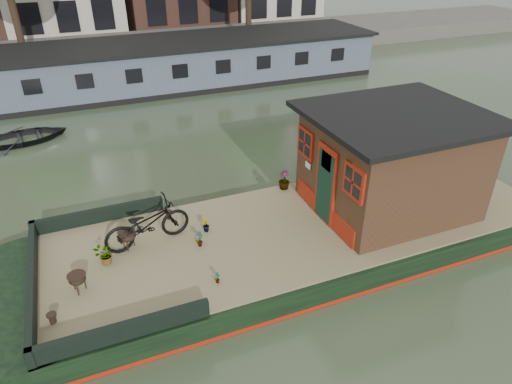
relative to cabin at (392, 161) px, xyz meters
name	(u,v)px	position (x,y,z in m)	size (l,w,h in m)	color
ground	(305,245)	(-2.19, 0.00, -1.88)	(120.00, 120.00, 0.00)	#303F28
houseboat_hull	(255,249)	(-3.52, 0.00, -1.60)	(14.01, 4.02, 0.60)	black
houseboat_deck	(307,224)	(-2.19, 0.00, -1.25)	(11.80, 3.80, 0.05)	olive
bow_bulwark	(79,271)	(-7.25, 0.00, -1.05)	(3.00, 4.00, 0.35)	black
cabin	(392,161)	(0.00, 0.00, 0.00)	(4.00, 3.50, 2.42)	black
bicycle	(147,224)	(-5.76, 0.64, -0.73)	(0.66, 1.90, 1.00)	black
potted_plant_a	(200,239)	(-4.76, 0.10, -1.03)	(0.20, 0.14, 0.39)	brown
potted_plant_b	(205,225)	(-4.49, 0.60, -1.06)	(0.18, 0.14, 0.33)	brown
potted_plant_c	(105,256)	(-6.72, 0.23, -1.01)	(0.39, 0.34, 0.43)	#AF5C32
potted_plant_d	(284,180)	(-1.99, 1.70, -0.97)	(0.29, 0.29, 0.52)	maroon
potted_plant_e	(217,278)	(-4.78, -1.19, -1.10)	(0.14, 0.09, 0.27)	maroon
brazier_front	(78,283)	(-7.29, -0.40, -1.03)	(0.37, 0.37, 0.40)	black
brazier_rear	(128,240)	(-6.21, 0.63, -1.01)	(0.40, 0.40, 0.43)	black
bollard_port	(169,215)	(-5.15, 1.43, -1.13)	(0.18, 0.18, 0.20)	black
bollard_stbd	(52,318)	(-7.79, -1.07, -1.13)	(0.17, 0.17, 0.20)	black
dinghy	(24,133)	(-8.62, 9.35, -1.58)	(2.08, 2.91, 0.60)	black
far_houseboat	(170,65)	(-2.19, 14.00, -0.91)	(20.40, 4.40, 2.11)	#4D5B66
quay	(146,48)	(-2.19, 20.50, -1.43)	(60.00, 6.00, 0.90)	#47443F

